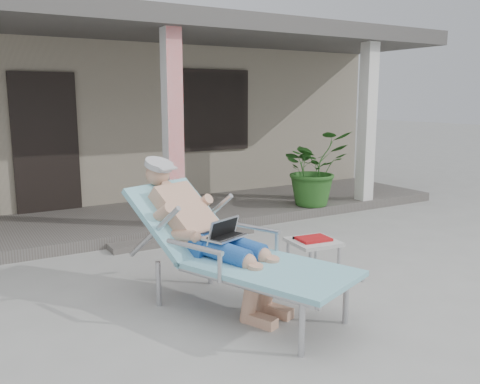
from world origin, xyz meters
TOP-DOWN VIEW (x-y plane):
  - ground at (0.00, 0.00)m, footprint 60.00×60.00m
  - house at (0.00, 6.50)m, footprint 10.40×5.40m
  - porch_deck at (0.00, 3.00)m, footprint 10.00×2.00m
  - porch_overhang at (0.00, 2.95)m, footprint 10.00×2.30m
  - porch_step at (0.00, 1.85)m, footprint 2.00×0.30m
  - lounger at (-0.59, -0.26)m, footprint 1.53×2.24m
  - side_table at (0.61, -0.09)m, footprint 0.52×0.52m
  - potted_palm at (2.48, 2.25)m, footprint 1.16×1.02m

SIDE VIEW (x-z plane):
  - ground at x=0.00m, z-range 0.00..0.00m
  - porch_step at x=0.00m, z-range 0.00..0.07m
  - porch_deck at x=0.00m, z-range 0.00..0.15m
  - side_table at x=0.61m, z-range 0.15..0.57m
  - potted_palm at x=2.48m, z-range 0.15..1.36m
  - lounger at x=-0.59m, z-range 0.16..1.58m
  - house at x=0.00m, z-range 0.02..3.32m
  - porch_overhang at x=0.00m, z-range 1.36..4.21m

